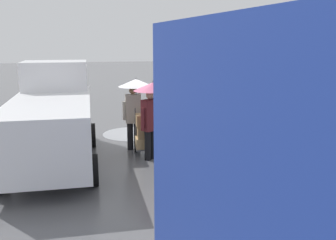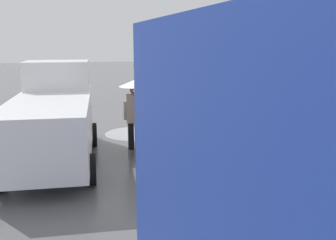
{
  "view_description": "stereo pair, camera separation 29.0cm",
  "coord_description": "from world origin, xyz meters",
  "px_view_note": "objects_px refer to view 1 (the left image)",
  "views": [
    {
      "loc": [
        2.96,
        11.32,
        3.23
      ],
      "look_at": [
        0.47,
        1.45,
        1.05
      ],
      "focal_mm": 40.28,
      "sensor_mm": 36.0,
      "label": 1
    },
    {
      "loc": [
        2.67,
        11.38,
        3.23
      ],
      "look_at": [
        0.47,
        1.45,
        1.05
      ],
      "focal_mm": 40.28,
      "sensor_mm": 36.0,
      "label": 2
    }
  ],
  "objects_px": {
    "shopping_cart_vendor": "(179,132)",
    "hand_dolly_boxes": "(144,133)",
    "pedestrian_white_side": "(193,93)",
    "pedestrian_far_side": "(152,102)",
    "cargo_van_parked_right": "(53,119)",
    "pedestrian_black_side": "(135,97)",
    "pedestrian_pink_side": "(219,101)"
  },
  "relations": [
    {
      "from": "pedestrian_pink_side",
      "to": "pedestrian_black_side",
      "type": "distance_m",
      "value": 2.47
    },
    {
      "from": "pedestrian_black_side",
      "to": "hand_dolly_boxes",
      "type": "bearing_deg",
      "value": 102.44
    },
    {
      "from": "pedestrian_black_side",
      "to": "pedestrian_far_side",
      "type": "bearing_deg",
      "value": 105.94
    },
    {
      "from": "cargo_van_parked_right",
      "to": "shopping_cart_vendor",
      "type": "height_order",
      "value": "cargo_van_parked_right"
    },
    {
      "from": "pedestrian_black_side",
      "to": "pedestrian_far_side",
      "type": "height_order",
      "value": "same"
    },
    {
      "from": "hand_dolly_boxes",
      "to": "pedestrian_black_side",
      "type": "relative_size",
      "value": 0.61
    },
    {
      "from": "pedestrian_white_side",
      "to": "pedestrian_far_side",
      "type": "xyz_separation_m",
      "value": [
        1.62,
        1.45,
        0.01
      ]
    },
    {
      "from": "shopping_cart_vendor",
      "to": "pedestrian_white_side",
      "type": "bearing_deg",
      "value": -126.36
    },
    {
      "from": "pedestrian_white_side",
      "to": "pedestrian_far_side",
      "type": "relative_size",
      "value": 1.0
    },
    {
      "from": "cargo_van_parked_right",
      "to": "pedestrian_black_side",
      "type": "relative_size",
      "value": 2.52
    },
    {
      "from": "shopping_cart_vendor",
      "to": "pedestrian_far_side",
      "type": "relative_size",
      "value": 0.49
    },
    {
      "from": "pedestrian_white_side",
      "to": "pedestrian_far_side",
      "type": "bearing_deg",
      "value": 41.78
    },
    {
      "from": "pedestrian_pink_side",
      "to": "pedestrian_white_side",
      "type": "bearing_deg",
      "value": -82.39
    },
    {
      "from": "cargo_van_parked_right",
      "to": "hand_dolly_boxes",
      "type": "height_order",
      "value": "cargo_van_parked_right"
    },
    {
      "from": "hand_dolly_boxes",
      "to": "pedestrian_pink_side",
      "type": "relative_size",
      "value": 0.61
    },
    {
      "from": "shopping_cart_vendor",
      "to": "cargo_van_parked_right",
      "type": "bearing_deg",
      "value": 2.7
    },
    {
      "from": "pedestrian_far_side",
      "to": "hand_dolly_boxes",
      "type": "bearing_deg",
      "value": -68.63
    },
    {
      "from": "pedestrian_white_side",
      "to": "cargo_van_parked_right",
      "type": "bearing_deg",
      "value": 14.84
    },
    {
      "from": "pedestrian_white_side",
      "to": "pedestrian_far_side",
      "type": "distance_m",
      "value": 2.18
    },
    {
      "from": "cargo_van_parked_right",
      "to": "shopping_cart_vendor",
      "type": "distance_m",
      "value": 3.57
    },
    {
      "from": "pedestrian_black_side",
      "to": "pedestrian_white_side",
      "type": "height_order",
      "value": "same"
    },
    {
      "from": "hand_dolly_boxes",
      "to": "pedestrian_pink_side",
      "type": "xyz_separation_m",
      "value": [
        -2.0,
        0.61,
        0.93
      ]
    },
    {
      "from": "cargo_van_parked_right",
      "to": "pedestrian_pink_side",
      "type": "distance_m",
      "value": 4.49
    },
    {
      "from": "hand_dolly_boxes",
      "to": "cargo_van_parked_right",
      "type": "bearing_deg",
      "value": 1.37
    },
    {
      "from": "cargo_van_parked_right",
      "to": "pedestrian_far_side",
      "type": "xyz_separation_m",
      "value": [
        -2.59,
        0.33,
        0.41
      ]
    },
    {
      "from": "shopping_cart_vendor",
      "to": "hand_dolly_boxes",
      "type": "relative_size",
      "value": 0.79
    },
    {
      "from": "pedestrian_far_side",
      "to": "pedestrian_black_side",
      "type": "bearing_deg",
      "value": -74.06
    },
    {
      "from": "cargo_van_parked_right",
      "to": "hand_dolly_boxes",
      "type": "bearing_deg",
      "value": -178.63
    },
    {
      "from": "hand_dolly_boxes",
      "to": "pedestrian_black_side",
      "type": "xyz_separation_m",
      "value": [
        0.14,
        -0.63,
        0.93
      ]
    },
    {
      "from": "shopping_cart_vendor",
      "to": "pedestrian_white_side",
      "type": "distance_m",
      "value": 1.55
    },
    {
      "from": "pedestrian_black_side",
      "to": "pedestrian_pink_side",
      "type": "bearing_deg",
      "value": 149.87
    },
    {
      "from": "shopping_cart_vendor",
      "to": "pedestrian_black_side",
      "type": "relative_size",
      "value": 0.49
    }
  ]
}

